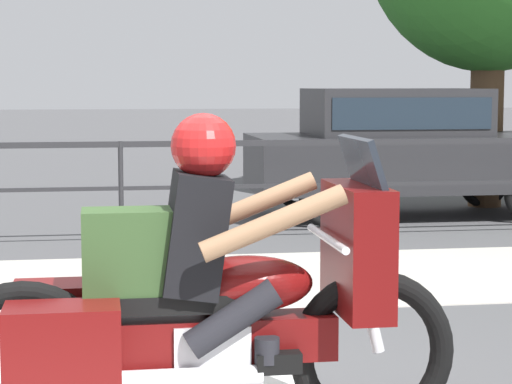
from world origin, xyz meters
TOP-DOWN VIEW (x-y plane):
  - sidewalk_band at (0.00, 3.40)m, footprint 44.00×2.40m
  - fence_railing at (0.00, 5.38)m, footprint 36.00×0.05m
  - motorcycle at (0.23, -0.35)m, footprint 2.36×0.76m
  - parked_car at (3.50, 7.02)m, footprint 3.96×1.62m

SIDE VIEW (x-z plane):
  - sidewalk_band at x=0.00m, z-range 0.00..0.01m
  - motorcycle at x=0.23m, z-range -0.07..1.43m
  - fence_railing at x=0.00m, z-range 0.31..1.36m
  - parked_car at x=3.50m, z-range 0.11..1.68m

